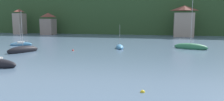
{
  "coord_description": "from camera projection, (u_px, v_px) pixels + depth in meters",
  "views": [
    {
      "loc": [
        6.13,
        14.14,
        5.76
      ],
      "look_at": [
        0.0,
        40.4,
        2.0
      ],
      "focal_mm": 35.6,
      "sensor_mm": 36.0,
      "label": 1
    }
  ],
  "objects": [
    {
      "name": "sailboat_far_6",
      "position": [
        21.0,
        44.0,
        50.07
      ],
      "size": [
        4.79,
        3.28,
        5.1
      ],
      "rotation": [
        0.0,
        0.0,
        3.6
      ],
      "color": "teal",
      "rests_on": "ground_plane"
    },
    {
      "name": "wooded_hillside",
      "position": [
        136.0,
        18.0,
        125.5
      ],
      "size": [
        352.0,
        71.67,
        41.92
      ],
      "color": "#2D4C28",
      "rests_on": "ground_plane"
    },
    {
      "name": "mooring_buoy_near",
      "position": [
        73.0,
        51.0,
        41.65
      ],
      "size": [
        0.4,
        0.4,
        0.4
      ],
      "primitive_type": "sphere",
      "color": "red",
      "rests_on": "ground_plane"
    },
    {
      "name": "shore_building_west",
      "position": [
        20.0,
        22.0,
        89.11
      ],
      "size": [
        3.52,
        4.83,
        9.96
      ],
      "color": "gray",
      "rests_on": "ground_plane"
    },
    {
      "name": "shore_building_central",
      "position": [
        184.0,
        22.0,
        74.99
      ],
      "size": [
        6.74,
        5.06,
        10.45
      ],
      "color": "gray",
      "rests_on": "ground_plane"
    },
    {
      "name": "mooring_buoy_mid",
      "position": [
        143.0,
        92.0,
        17.75
      ],
      "size": [
        0.37,
        0.37,
        0.37
      ],
      "primitive_type": "sphere",
      "color": "yellow",
      "rests_on": "ground_plane"
    },
    {
      "name": "sailboat_far_5",
      "position": [
        190.0,
        47.0,
        44.13
      ],
      "size": [
        6.86,
        4.36,
        9.98
      ],
      "rotation": [
        0.0,
        0.0,
        5.9
      ],
      "color": "#2D754C",
      "rests_on": "ground_plane"
    },
    {
      "name": "sailboat_far_0",
      "position": [
        23.0,
        50.0,
        39.46
      ],
      "size": [
        4.06,
        5.97,
        7.67
      ],
      "rotation": [
        0.0,
        0.0,
        1.12
      ],
      "color": "black",
      "rests_on": "ground_plane"
    },
    {
      "name": "sailboat_far_1",
      "position": [
        120.0,
        47.0,
        44.87
      ],
      "size": [
        2.51,
        4.56,
        5.08
      ],
      "rotation": [
        0.0,
        0.0,
        4.98
      ],
      "color": "teal",
      "rests_on": "ground_plane"
    },
    {
      "name": "shore_building_westcentral",
      "position": [
        48.0,
        24.0,
        86.38
      ],
      "size": [
        5.05,
        4.84,
        8.37
      ],
      "color": "gray",
      "rests_on": "ground_plane"
    }
  ]
}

